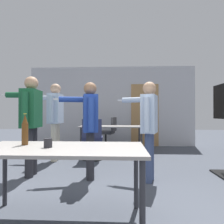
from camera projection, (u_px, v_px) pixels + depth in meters
back_wall at (113, 107)px, 6.69m from camera, size 5.47×0.12×2.64m
conference_table_near at (60, 154)px, 1.95m from camera, size 1.64×0.80×0.74m
conference_table_far at (112, 129)px, 5.42m from camera, size 1.68×0.75×0.74m
person_far_watching at (89, 120)px, 3.30m from camera, size 0.81×0.59×1.59m
person_right_polo at (30, 116)px, 3.44m from camera, size 0.81×0.65×1.71m
person_left_plaid at (55, 114)px, 4.56m from camera, size 0.80×0.67×1.76m
person_center_tall at (149, 121)px, 3.18m from camera, size 0.68×0.70×1.58m
office_chair_near_pushed at (108, 134)px, 6.08m from camera, size 0.61×0.56×0.96m
office_chair_side_rolled at (92, 140)px, 4.62m from camera, size 0.52×0.56×0.95m
beer_bottle at (25, 130)px, 2.09m from camera, size 0.07×0.07×0.33m
drink_cup at (48, 143)px, 1.93m from camera, size 0.08×0.08×0.09m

